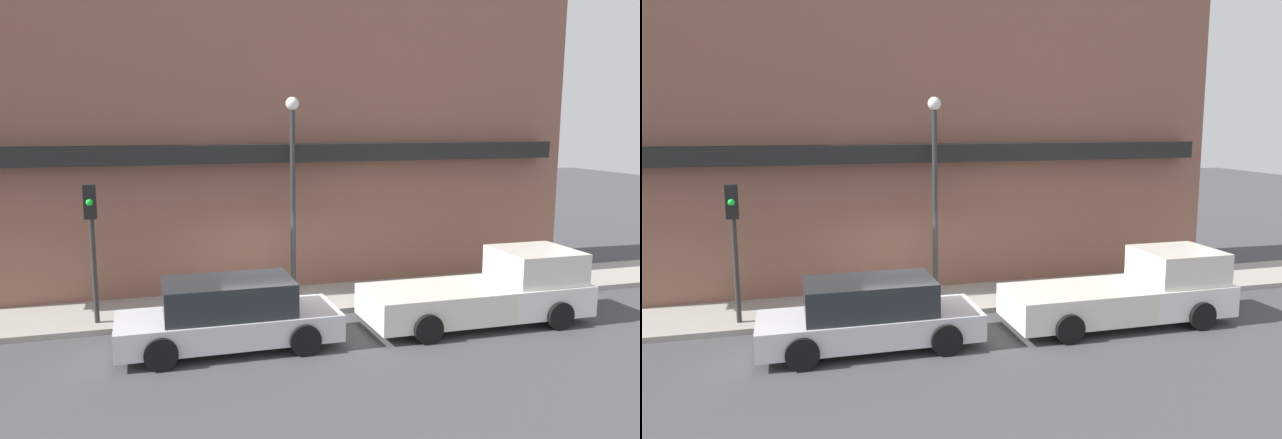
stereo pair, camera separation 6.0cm
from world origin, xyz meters
TOP-DOWN VIEW (x-y plane):
  - ground_plane at (0.00, 0.00)m, footprint 80.00×80.00m
  - sidewalk at (0.00, 1.25)m, footprint 36.00×2.50m
  - building at (-0.02, 3.98)m, footprint 19.80×3.80m
  - pickup_truck at (5.05, -1.62)m, footprint 5.57×2.19m
  - parked_car at (-1.41, -1.62)m, footprint 4.82×2.02m
  - fire_hydrant at (-0.82, 0.74)m, footprint 0.21×0.21m
  - street_lamp at (0.81, 1.53)m, footprint 0.36×0.36m
  - traffic_light at (-4.30, 0.49)m, footprint 0.28×0.42m

SIDE VIEW (x-z plane):
  - ground_plane at x=0.00m, z-range 0.00..0.00m
  - sidewalk at x=0.00m, z-range 0.00..0.14m
  - fire_hydrant at x=-0.82m, z-range 0.14..0.87m
  - parked_car at x=-1.41m, z-range -0.02..1.51m
  - pickup_truck at x=5.05m, z-range -0.11..1.66m
  - traffic_light at x=-4.30m, z-range 0.78..4.14m
  - street_lamp at x=0.81m, z-range 0.83..6.27m
  - building at x=-0.02m, z-range -0.81..9.63m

